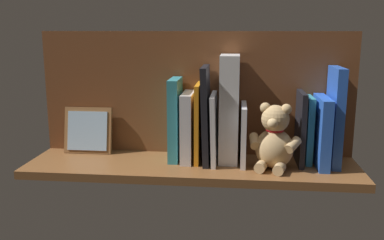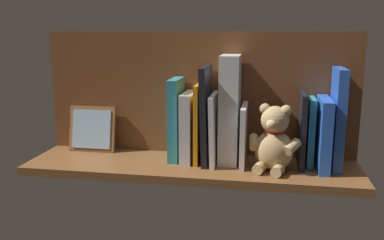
{
  "view_description": "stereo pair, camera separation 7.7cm",
  "coord_description": "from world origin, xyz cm",
  "px_view_note": "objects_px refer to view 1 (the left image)",
  "views": [
    {
      "loc": [
        -11.94,
        110.6,
        35.84
      ],
      "look_at": [
        0.0,
        0.0,
        11.94
      ],
      "focal_mm": 39.62,
      "sensor_mm": 36.0,
      "label": 1
    },
    {
      "loc": [
        -19.55,
        109.51,
        35.84
      ],
      "look_at": [
        0.0,
        0.0,
        11.94
      ],
      "focal_mm": 39.62,
      "sensor_mm": 36.0,
      "label": 2
    }
  ],
  "objects_px": {
    "dictionary_thick_white": "(229,109)",
    "picture_frame_leaning": "(88,130)",
    "book_0": "(335,117)",
    "teddy_bear": "(274,140)"
  },
  "relations": [
    {
      "from": "dictionary_thick_white",
      "to": "book_0",
      "type": "bearing_deg",
      "value": 178.92
    },
    {
      "from": "teddy_bear",
      "to": "picture_frame_leaning",
      "type": "xyz_separation_m",
      "value": [
        0.53,
        -0.09,
        -0.01
      ]
    },
    {
      "from": "teddy_bear",
      "to": "picture_frame_leaning",
      "type": "bearing_deg",
      "value": 6.32
    },
    {
      "from": "dictionary_thick_white",
      "to": "picture_frame_leaning",
      "type": "relative_size",
      "value": 2.08
    },
    {
      "from": "book_0",
      "to": "dictionary_thick_white",
      "type": "bearing_deg",
      "value": -1.08
    },
    {
      "from": "book_0",
      "to": "picture_frame_leaning",
      "type": "bearing_deg",
      "value": -3.28
    },
    {
      "from": "dictionary_thick_white",
      "to": "picture_frame_leaning",
      "type": "xyz_separation_m",
      "value": [
        0.41,
        -0.03,
        -0.08
      ]
    },
    {
      "from": "book_0",
      "to": "dictionary_thick_white",
      "type": "relative_size",
      "value": 0.9
    },
    {
      "from": "picture_frame_leaning",
      "to": "book_0",
      "type": "bearing_deg",
      "value": 176.72
    },
    {
      "from": "book_0",
      "to": "dictionary_thick_white",
      "type": "xyz_separation_m",
      "value": [
        0.28,
        -0.01,
        0.01
      ]
    }
  ]
}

